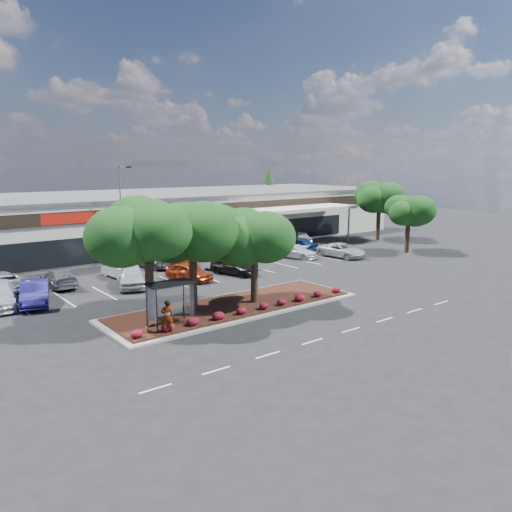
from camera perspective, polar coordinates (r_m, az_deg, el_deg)
ground at (r=32.64m, az=4.53°, el=-6.91°), size 160.00×160.00×0.00m
retail_store at (r=60.97m, az=-17.50°, el=3.79°), size 80.40×25.20×6.25m
landscape_island at (r=34.37m, az=-2.48°, el=-5.77°), size 18.00×6.00×0.26m
lane_markings at (r=40.55m, az=-5.64°, el=-3.46°), size 33.12×20.06×0.01m
shrub_row at (r=32.64m, az=-0.33°, el=-5.94°), size 17.00×0.80×0.50m
bus_shelter at (r=30.13m, az=-9.89°, el=-3.95°), size 2.75×1.55×2.59m
island_tree_west at (r=30.86m, az=-12.18°, el=-0.08°), size 7.20×7.20×7.89m
island_tree_mid at (r=33.15m, az=-7.26°, el=0.29°), size 6.60×6.60×7.32m
island_tree_east at (r=34.22m, az=-0.19°, el=-0.00°), size 5.80×5.80×6.50m
tree_east_near at (r=57.84m, az=16.99°, el=3.58°), size 5.60×5.60×6.51m
tree_east_far at (r=66.52m, az=13.86°, el=5.06°), size 6.40×6.40×7.62m
conifer_north_east at (r=86.84m, az=1.47°, el=7.01°), size 3.96×3.96×9.00m
person_waiting at (r=28.99m, az=-10.11°, el=-6.81°), size 0.80×0.67×1.88m
light_pole at (r=49.52m, az=-15.01°, el=3.78°), size 1.43×0.69×9.66m
survey_stake at (r=26.74m, az=27.18°, el=-10.67°), size 0.07×0.14×0.95m
car_1 at (r=38.34m, az=-23.97°, el=-3.86°), size 3.12×5.41×1.68m
car_2 at (r=41.21m, az=-14.05°, el=-2.29°), size 3.73×5.42×1.71m
car_3 at (r=42.53m, az=-7.65°, el=-1.81°), size 2.92×4.74×1.51m
car_4 at (r=44.54m, az=-2.52°, el=-1.14°), size 3.02×4.90×1.56m
car_5 at (r=46.11m, az=-3.98°, el=-0.67°), size 2.87×5.41×1.69m
car_6 at (r=48.14m, az=-1.72°, el=-0.21°), size 3.05×5.11×1.63m
car_7 at (r=52.54m, az=4.60°, el=0.53°), size 3.13×5.15×1.40m
car_8 at (r=53.56m, az=9.75°, el=0.64°), size 3.06×5.52×1.46m
car_10 at (r=43.10m, az=-21.57°, el=-2.34°), size 2.24×5.09×1.45m
car_11 at (r=44.91m, az=-15.42°, el=-1.55°), size 1.70×4.18×1.35m
car_12 at (r=48.46m, az=-11.67°, el=-0.45°), size 2.94×5.34×1.47m
car_13 at (r=48.51m, az=-10.33°, el=-0.36°), size 3.62×5.64×1.52m
car_14 at (r=54.68m, az=-4.95°, el=0.91°), size 2.99×5.11×1.39m
car_15 at (r=56.13m, az=1.72°, el=1.33°), size 3.59×6.05×1.64m
car_16 at (r=56.40m, az=4.71°, el=1.33°), size 3.01×5.08×1.62m
car_17 at (r=61.76m, az=4.71°, el=2.15°), size 3.07×5.23×1.67m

